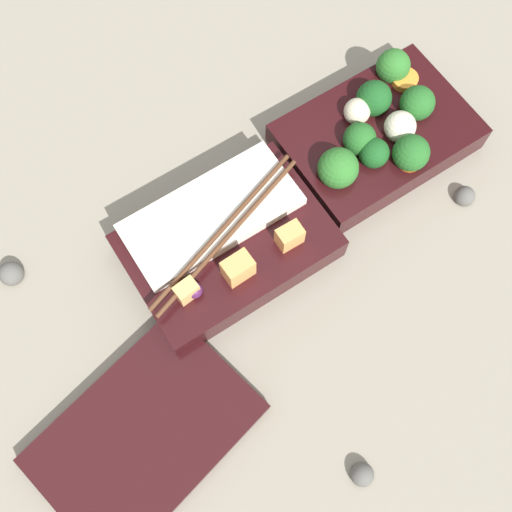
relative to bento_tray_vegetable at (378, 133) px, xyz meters
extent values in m
plane|color=gray|center=(0.10, 0.01, -0.03)|extent=(3.00, 3.00, 0.00)
cube|color=black|center=(0.00, 0.00, -0.01)|extent=(0.21, 0.14, 0.04)
sphere|color=#236023|center=(0.03, 0.00, 0.02)|extent=(0.04, 0.04, 0.04)
sphere|color=#2D7028|center=(-0.06, -0.05, 0.02)|extent=(0.04, 0.04, 0.04)
sphere|color=#2D7028|center=(0.07, 0.02, 0.02)|extent=(0.04, 0.04, 0.04)
sphere|color=#236023|center=(0.00, 0.05, 0.02)|extent=(0.04, 0.04, 0.04)
sphere|color=#19511E|center=(0.03, 0.03, 0.02)|extent=(0.03, 0.03, 0.03)
sphere|color=#19511E|center=(-0.01, -0.03, 0.02)|extent=(0.04, 0.04, 0.04)
sphere|color=#236023|center=(-0.05, 0.00, 0.02)|extent=(0.04, 0.04, 0.04)
cylinder|color=orange|center=(-0.06, -0.03, 0.01)|extent=(0.04, 0.04, 0.01)
cylinder|color=orange|center=(0.00, 0.05, 0.01)|extent=(0.04, 0.04, 0.01)
sphere|color=beige|center=(0.01, -0.03, 0.02)|extent=(0.03, 0.03, 0.03)
sphere|color=beige|center=(-0.01, 0.01, 0.02)|extent=(0.03, 0.03, 0.03)
cube|color=black|center=(0.21, 0.02, -0.01)|extent=(0.21, 0.14, 0.04)
cube|color=silver|center=(0.21, -0.01, 0.02)|extent=(0.18, 0.08, 0.01)
cube|color=#F4A356|center=(0.16, 0.06, 0.02)|extent=(0.03, 0.02, 0.03)
cube|color=#F4A356|center=(0.22, 0.06, 0.02)|extent=(0.03, 0.02, 0.03)
cube|color=#EAB266|center=(0.27, 0.05, 0.02)|extent=(0.02, 0.02, 0.02)
sphere|color=#4C1E4C|center=(0.27, 0.05, 0.02)|extent=(0.02, 0.02, 0.02)
cylinder|color=#56331E|center=(0.21, 0.02, 0.02)|extent=(0.21, 0.07, 0.01)
cylinder|color=#56331E|center=(0.21, 0.02, 0.02)|extent=(0.21, 0.07, 0.01)
cube|color=black|center=(0.38, 0.14, -0.02)|extent=(0.23, 0.18, 0.01)
sphere|color=#595651|center=(-0.04, 0.11, -0.02)|extent=(0.02, 0.02, 0.02)
sphere|color=#595651|center=(0.42, -0.08, -0.02)|extent=(0.03, 0.03, 0.03)
sphere|color=#595651|center=(0.22, 0.28, -0.02)|extent=(0.02, 0.02, 0.02)
camera|label=1|loc=(0.31, 0.23, 0.57)|focal=42.00mm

